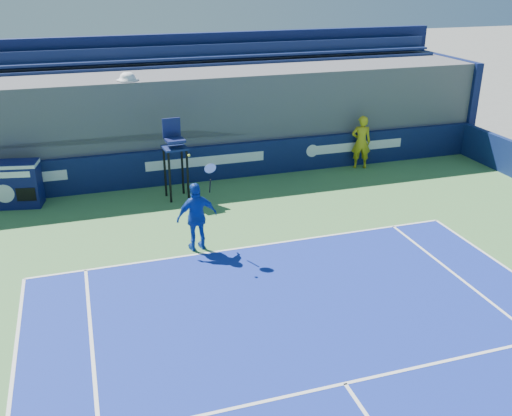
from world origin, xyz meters
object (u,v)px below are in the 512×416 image
object	(u,v)px
ball_person	(361,142)
match_clock	(17,183)
umpire_chair	(175,151)
tennis_player	(197,217)

from	to	relation	value
ball_person	match_clock	size ratio (longest dim) A/B	1.32
ball_person	umpire_chair	xyz separation A→B (m)	(-6.74, -0.88, 0.57)
match_clock	umpire_chair	xyz separation A→B (m)	(4.61, -0.74, 0.79)
ball_person	umpire_chair	size ratio (longest dim) A/B	0.76
match_clock	umpire_chair	bearing A→B (deg)	-9.14
match_clock	ball_person	bearing A→B (deg)	0.69
umpire_chair	match_clock	bearing A→B (deg)	170.86
ball_person	match_clock	bearing A→B (deg)	18.95
umpire_chair	tennis_player	size ratio (longest dim) A/B	0.96
tennis_player	umpire_chair	bearing A→B (deg)	88.08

